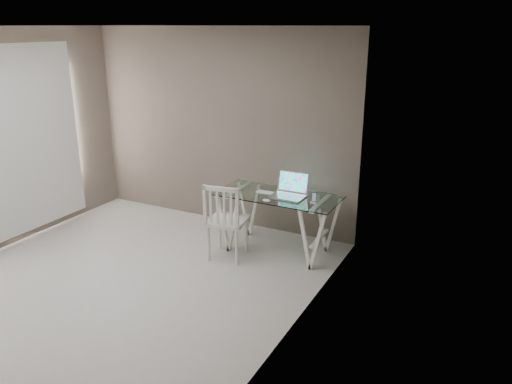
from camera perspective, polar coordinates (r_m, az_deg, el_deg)
room at (r=5.21m, az=-17.71°, el=6.69°), size 4.50×4.52×2.71m
desk at (r=6.19m, az=2.51°, el=-3.51°), size 1.50×0.70×0.75m
chair at (r=5.92m, az=-3.56°, el=-3.02°), size 0.51×0.51×0.97m
laptop at (r=6.03m, az=3.91°, el=0.19°), size 0.40×0.34×0.28m
keyboard at (r=6.12m, az=1.32°, el=-0.10°), size 0.31×0.13×0.01m
mouse at (r=5.83m, az=1.19°, el=-0.97°), size 0.10×0.06×0.03m
phone_dock at (r=5.82m, az=6.64°, el=-0.91°), size 0.07×0.07×0.13m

